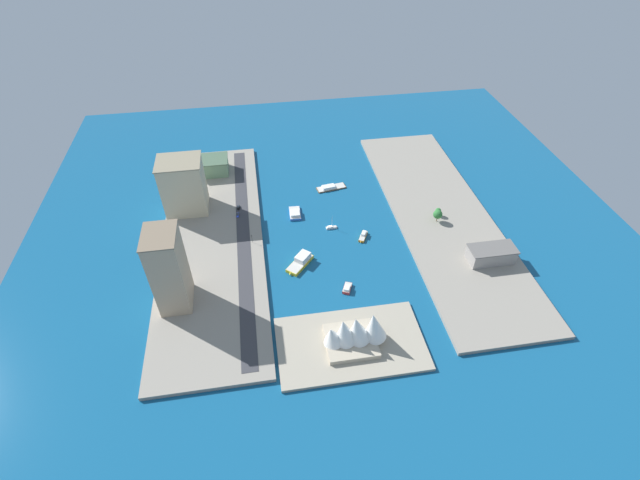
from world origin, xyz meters
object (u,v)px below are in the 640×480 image
Objects in this scene: catamaran_blue at (295,213)px; tugboat_red at (347,288)px; apartment_midrise_tan at (169,270)px; terminal_long_green at (212,166)px; water_taxi_orange at (363,236)px; office_block_beige at (183,186)px; barge_flat_brown at (330,187)px; hatchback_blue at (238,215)px; sailboat_small_white at (331,227)px; suv_black at (238,207)px; traffic_light_waterfront at (252,238)px; ferry_yellow_fast at (301,261)px; opera_landmark at (355,331)px; carpark_squat_concrete at (491,254)px.

tugboat_red is (-23.82, 81.56, -0.12)m from catamaran_blue.
apartment_midrise_tan reaches higher than terminal_long_green.
office_block_beige reaches higher than water_taxi_orange.
barge_flat_brown is 0.88× the size of terminal_long_green.
terminal_long_green is (95.43, -36.05, 8.10)m from barge_flat_brown.
hatchback_blue is (88.34, -36.35, 2.24)m from water_taxi_orange.
suv_black is (66.79, -31.89, 2.67)m from sailboat_small_white.
office_block_beige is at bearing -45.41° from traffic_light_waterfront.
sailboat_small_white is at bearing 135.32° from terminal_long_green.
catamaran_blue is at bearing -92.50° from ferry_yellow_fast.
opera_landmark is (26.42, 89.10, 10.37)m from water_taxi_orange.
water_taxi_orange is 2.59× the size of suv_black.
suv_black reaches higher than water_taxi_orange.
carpark_squat_concrete is at bearing 152.93° from suv_black.
carpark_squat_concrete is at bearing 143.22° from terminal_long_green.
sailboat_small_white is 43.12m from ferry_yellow_fast.
ferry_yellow_fast is 1.71× the size of water_taxi_orange.
suv_black reaches higher than tugboat_red.
opera_landmark reaches higher than barge_flat_brown.
hatchback_blue reaches higher than water_taxi_orange.
carpark_squat_concrete is 205.27m from apartment_midrise_tan.
traffic_light_waterfront is at bearing -3.21° from water_taxi_orange.
ferry_yellow_fast is 39.88m from traffic_light_waterfront.
office_block_beige is at bearing -90.61° from apartment_midrise_tan.
office_block_beige is 1.12× the size of opera_landmark.
office_block_beige reaches higher than catamaran_blue.
catamaran_blue is 1.61× the size of tugboat_red.
apartment_midrise_tan is 10.90× the size of suv_black.
tugboat_red is at bearing 89.31° from sailboat_small_white.
office_block_beige is (104.47, -37.60, 22.79)m from sailboat_small_white.
opera_landmark is (-52.54, 93.53, 4.66)m from traffic_light_waterfront.
office_block_beige is (79.91, -17.38, 22.21)m from catamaran_blue.
traffic_light_waterfront reaches higher than hatchback_blue.
traffic_light_waterfront is at bearing 41.98° from barge_flat_brown.
apartment_midrise_tan reaches higher than hatchback_blue.
water_taxi_orange is at bearing 146.46° from sailboat_small_white.
terminal_long_green is 58.48m from suv_black.
catamaran_blue is 0.62× the size of terminal_long_green.
apartment_midrise_tan is 10.24× the size of hatchback_blue.
terminal_long_green reaches higher than ferry_yellow_fast.
water_taxi_orange is at bearing 157.70° from office_block_beige.
water_taxi_orange is 93.52m from opera_landmark.
opera_landmark reaches higher than catamaran_blue.
hatchback_blue is at bearing -63.73° from opera_landmark.
office_block_beige is at bearing -54.88° from opera_landmark.
apartment_midrise_tan is 91.43m from hatchback_blue.
hatchback_blue is 33.45m from traffic_light_waterfront.
traffic_light_waterfront is (-9.38, 31.92, 3.47)m from hatchback_blue.
tugboat_red is 0.39× the size of terminal_long_green.
traffic_light_waterfront is at bearing -15.44° from carpark_squat_concrete.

